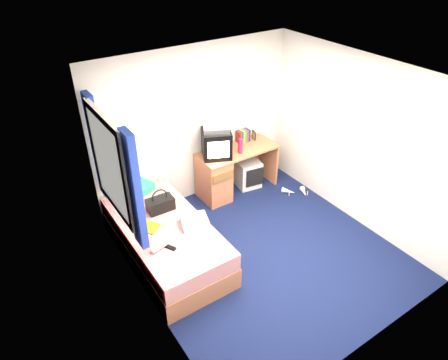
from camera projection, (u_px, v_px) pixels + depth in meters
ground at (262, 252)px, 5.40m from camera, size 3.40×3.40×0.00m
room_shell at (269, 159)px, 4.61m from camera, size 3.40×3.40×3.40m
bed at (166, 240)px, 5.19m from camera, size 1.01×2.00×0.54m
pillow at (135, 190)px, 5.58m from camera, size 0.57×0.47×0.11m
desk at (222, 173)px, 6.32m from camera, size 1.30×0.55×0.75m
storage_cube at (248, 173)px, 6.65m from camera, size 0.42×0.42×0.46m
crt_tv at (217, 144)px, 5.97m from camera, size 0.55×0.53×0.42m
vcr at (216, 129)px, 5.84m from camera, size 0.46×0.42×0.07m
book_row at (243, 136)px, 6.43m from camera, size 0.20×0.13×0.20m
picture_frame at (254, 135)px, 6.52m from camera, size 0.05×0.12×0.14m
pink_water_bottle at (240, 146)px, 6.11m from camera, size 0.07×0.07×0.22m
aerosol_can at (226, 145)px, 6.18m from camera, size 0.07×0.07×0.20m
handbag at (160, 204)px, 5.25m from camera, size 0.36×0.21×0.32m
towel at (194, 222)px, 5.00m from camera, size 0.39×0.35×0.11m
magazine at (147, 227)px, 4.99m from camera, size 0.33×0.35×0.01m
water_bottle at (159, 247)px, 4.64m from camera, size 0.21×0.11×0.07m
colour_swatch_fan at (195, 246)px, 4.69m from camera, size 0.23×0.14×0.01m
remote_control at (170, 247)px, 4.68m from camera, size 0.12×0.17×0.02m
window_assembly at (112, 167)px, 4.53m from camera, size 0.11×1.42×1.40m
white_heels at (296, 192)px, 6.53m from camera, size 0.38×0.39×0.09m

